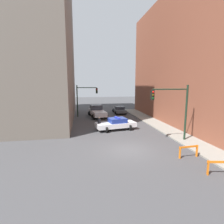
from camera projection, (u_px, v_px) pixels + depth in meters
name	position (u px, v px, depth m)	size (l,w,h in m)	color
ground_plane	(128.00, 150.00, 14.49)	(120.00, 120.00, 0.00)	#424244
sidewalk_right	(196.00, 144.00, 15.55)	(2.40, 44.00, 0.12)	gray
building_corner_left	(19.00, 31.00, 24.04)	(14.00, 20.00, 25.26)	#6B6056
building_right	(211.00, 59.00, 23.20)	(12.00, 28.00, 17.25)	brown
traffic_light_near	(175.00, 104.00, 16.03)	(3.64, 0.35, 5.20)	black
traffic_light_far	(84.00, 96.00, 28.56)	(3.44, 0.35, 5.20)	black
police_car	(116.00, 124.00, 20.73)	(4.95, 2.88, 1.52)	white
white_truck	(97.00, 111.00, 28.90)	(3.07, 5.61, 1.90)	silver
parked_car_near	(119.00, 110.00, 32.39)	(2.34, 4.34, 1.31)	#474C51
pedestrian_crossing	(99.00, 123.00, 20.25)	(0.46, 0.46, 1.66)	#382D23
barrier_front	(220.00, 165.00, 10.34)	(1.58, 0.44, 0.90)	orange
barrier_mid	(189.00, 150.00, 12.84)	(1.60, 0.26, 0.90)	orange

